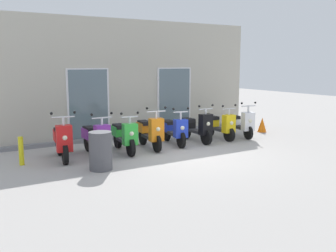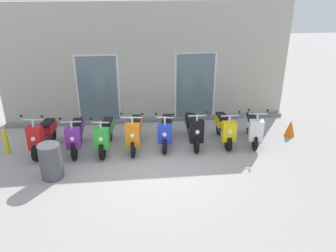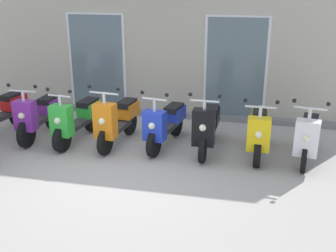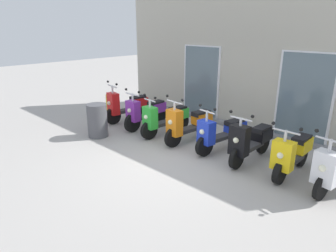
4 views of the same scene
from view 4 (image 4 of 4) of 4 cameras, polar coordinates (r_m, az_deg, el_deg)
The scene contains 11 objects.
ground_plane at distance 6.68m, azimuth 0.63°, elevation -6.76°, with size 40.00×40.00×0.00m, color #A8A39E.
storefront_facade at distance 8.74m, azimuth 15.61°, elevation 11.44°, with size 9.31×0.50×3.87m.
scooter_red at distance 9.37m, azimuth -7.94°, elevation 3.79°, with size 0.64×1.55×1.30m.
scooter_purple at distance 8.70m, azimuth -4.27°, elevation 2.67°, with size 0.61×1.60×1.22m.
scooter_green at distance 8.12m, azimuth -0.52°, elevation 1.43°, with size 0.56×1.63×1.19m.
scooter_orange at distance 7.58m, azimuth 3.94°, elevation 0.48°, with size 0.61×1.60×1.28m.
scooter_blue at distance 7.21m, azimuth 10.25°, elevation -1.28°, with size 0.62×1.62×1.19m.
scooter_black at distance 6.77m, azimuth 15.56°, elevation -2.71°, with size 0.56×1.62×1.23m.
scooter_yellow at distance 6.43m, azimuth 22.69°, elevation -4.89°, with size 0.58×1.49×1.18m.
curb_bollard at distance 10.20m, azimuth -11.39°, elevation 3.99°, with size 0.12×0.12×0.70m, color yellow.
trash_bin at distance 8.23m, azimuth -13.37°, elevation 1.04°, with size 0.53×0.53×0.90m, color #4C4C51.
Camera 4 is at (4.11, -4.41, 2.87)m, focal length 31.85 mm.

